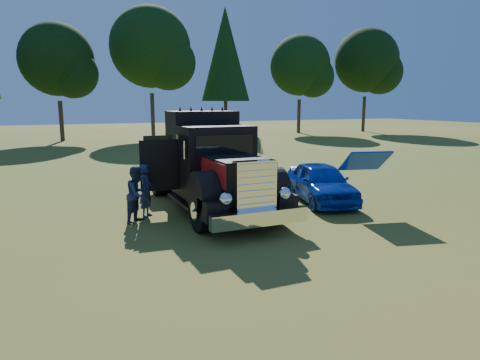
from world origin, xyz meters
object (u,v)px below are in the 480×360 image
(diamond_t_truck, at_px, (211,169))
(spectator_far, at_px, (137,194))
(spectator_near, at_px, (146,191))
(hotrod_coupe, at_px, (321,182))

(diamond_t_truck, height_order, spectator_far, diamond_t_truck)
(spectator_near, height_order, spectator_far, spectator_far)
(hotrod_coupe, bearing_deg, spectator_near, 176.12)
(diamond_t_truck, bearing_deg, spectator_far, -168.55)
(hotrod_coupe, relative_size, spectator_far, 2.76)
(hotrod_coupe, bearing_deg, spectator_far, -179.77)
(diamond_t_truck, relative_size, spectator_far, 4.59)
(hotrod_coupe, height_order, spectator_near, hotrod_coupe)
(diamond_t_truck, bearing_deg, spectator_near, -178.21)
(spectator_near, bearing_deg, hotrod_coupe, -63.09)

